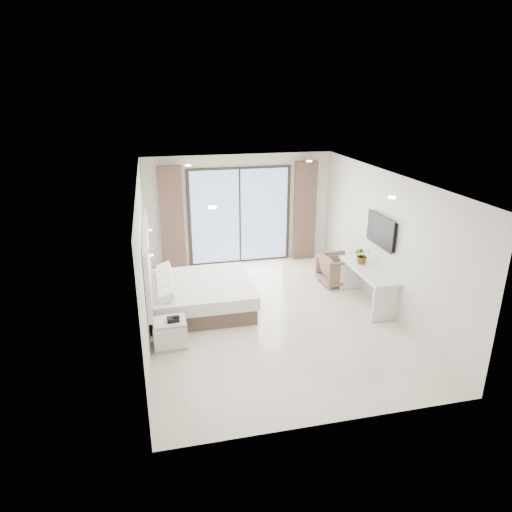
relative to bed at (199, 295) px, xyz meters
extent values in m
plane|color=beige|center=(1.31, -0.64, -0.30)|extent=(6.20, 6.20, 0.00)
cube|color=silver|center=(1.31, 2.46, 1.05)|extent=(4.60, 0.02, 2.70)
cube|color=silver|center=(1.31, -3.74, 1.05)|extent=(4.60, 0.02, 2.70)
cube|color=silver|center=(-0.99, -0.64, 1.05)|extent=(0.02, 6.20, 2.70)
cube|color=silver|center=(3.61, -0.64, 1.05)|extent=(0.02, 6.20, 2.70)
cube|color=white|center=(1.31, -0.64, 2.40)|extent=(4.60, 6.20, 0.02)
cube|color=white|center=(-0.94, 0.00, 0.85)|extent=(0.08, 3.00, 1.20)
cube|color=black|center=(3.56, -0.54, 1.25)|extent=(0.06, 1.00, 0.58)
cube|color=black|center=(3.52, -0.54, 1.25)|extent=(0.02, 1.04, 0.62)
cube|color=black|center=(1.31, 2.43, 0.90)|extent=(2.56, 0.04, 2.42)
cube|color=#89ABDC|center=(1.31, 2.40, 0.90)|extent=(2.40, 0.01, 2.30)
cube|color=brown|center=(-0.34, 2.32, 0.95)|extent=(0.55, 0.14, 2.50)
cube|color=brown|center=(2.96, 2.32, 0.95)|extent=(0.55, 0.14, 2.50)
cylinder|color=white|center=(0.01, -2.44, 2.38)|extent=(0.12, 0.12, 0.02)
cylinder|color=white|center=(2.61, -2.44, 2.38)|extent=(0.12, 0.12, 0.02)
cylinder|color=white|center=(0.01, 1.16, 2.38)|extent=(0.12, 0.12, 0.02)
cylinder|color=white|center=(2.61, 1.16, 2.38)|extent=(0.12, 0.12, 0.02)
cube|color=brown|center=(0.02, 0.00, -0.14)|extent=(1.93, 1.83, 0.31)
cube|color=white|center=(0.02, 0.00, 0.14)|extent=(2.01, 1.91, 0.25)
cube|color=white|center=(-0.64, -0.63, 0.33)|extent=(0.28, 0.39, 0.14)
cube|color=white|center=(-0.64, -0.21, 0.33)|extent=(0.28, 0.39, 0.14)
cube|color=white|center=(-0.64, 0.21, 0.33)|extent=(0.28, 0.39, 0.14)
cube|color=white|center=(-0.64, 0.63, 0.33)|extent=(0.28, 0.39, 0.14)
cube|color=silver|center=(-0.64, -1.31, 0.18)|extent=(0.56, 0.46, 0.05)
cube|color=silver|center=(-0.64, -1.31, -0.27)|extent=(0.56, 0.46, 0.05)
cube|color=silver|center=(-0.64, -1.51, -0.05)|extent=(0.54, 0.07, 0.44)
cube|color=silver|center=(-0.64, -1.12, -0.05)|extent=(0.54, 0.07, 0.44)
cube|color=black|center=(-0.58, -1.36, 0.24)|extent=(0.21, 0.17, 0.07)
cube|color=silver|center=(3.35, -0.54, 0.44)|extent=(0.54, 1.71, 0.06)
cube|color=silver|center=(3.35, -1.31, 0.06)|extent=(0.51, 0.06, 0.71)
cube|color=silver|center=(3.35, 0.23, 0.06)|extent=(0.51, 0.06, 0.71)
imported|color=#33662D|center=(3.35, -0.23, 0.62)|extent=(0.39, 0.42, 0.29)
imported|color=#7D6352|center=(3.16, 0.56, 0.07)|extent=(0.72, 0.76, 0.74)
camera|label=1|loc=(-0.75, -8.28, 3.86)|focal=32.00mm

